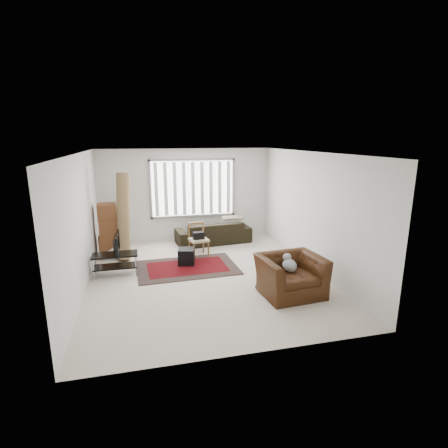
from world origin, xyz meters
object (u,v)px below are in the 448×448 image
at_px(tv_stand, 115,260).
at_px(armchair, 291,273).
at_px(sofa, 213,229).
at_px(side_chair, 198,238).
at_px(moving_boxes, 109,232).

xyz_separation_m(tv_stand, armchair, (3.39, -1.85, 0.09)).
xyz_separation_m(tv_stand, sofa, (2.64, 1.91, 0.06)).
bearing_deg(sofa, side_chair, 53.61).
bearing_deg(sofa, tv_stand, 29.89).
bearing_deg(sofa, armchair, 95.33).
height_order(moving_boxes, side_chair, moving_boxes).
height_order(side_chair, armchair, armchair).
distance_m(moving_boxes, armchair, 4.81).
distance_m(side_chair, armchair, 3.04).
xyz_separation_m(tv_stand, moving_boxes, (-0.20, 1.34, 0.29)).
relative_size(tv_stand, armchair, 0.77).
bearing_deg(tv_stand, moving_boxes, 98.43).
bearing_deg(armchair, side_chair, 111.79).
relative_size(moving_boxes, armchair, 1.09).
bearing_deg(sofa, moving_boxes, 5.34).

